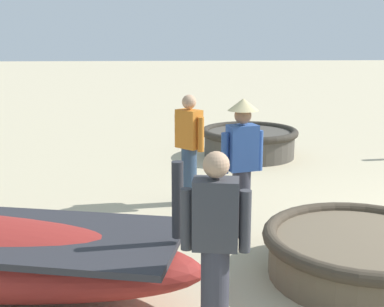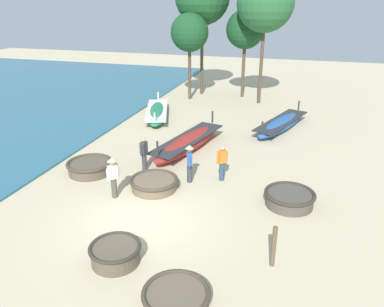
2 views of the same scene
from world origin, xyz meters
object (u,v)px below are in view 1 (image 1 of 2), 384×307
object	(u,v)px
fisherman_by_coracle	(242,159)
fisherman_hauling	(189,147)
coracle_far_right	(361,252)
coracle_nearest	(249,141)
fisherman_with_hat	(215,246)

from	to	relation	value
fisherman_by_coracle	fisherman_hauling	distance (m)	1.39
coracle_far_right	coracle_nearest	size ratio (longest dim) A/B	1.04
fisherman_hauling	coracle_far_right	bearing A→B (deg)	-147.08
coracle_far_right	fisherman_by_coracle	size ratio (longest dim) A/B	1.19
fisherman_by_coracle	fisherman_hauling	size ratio (longest dim) A/B	1.06
coracle_far_right	fisherman_by_coracle	distance (m)	1.73
fisherman_hauling	coracle_nearest	bearing A→B (deg)	-24.86
coracle_far_right	fisherman_hauling	size ratio (longest dim) A/B	1.26
coracle_far_right	fisherman_by_coracle	world-z (taller)	fisherman_by_coracle
coracle_far_right	fisherman_with_hat	xyz separation A→B (m)	(-1.10, 1.59, 0.57)
fisherman_with_hat	fisherman_by_coracle	bearing A→B (deg)	-13.41
fisherman_with_hat	coracle_nearest	bearing A→B (deg)	-11.65
coracle_far_right	coracle_nearest	world-z (taller)	coracle_nearest
coracle_nearest	fisherman_hauling	bearing A→B (deg)	155.14
coracle_far_right	fisherman_hauling	world-z (taller)	fisherman_hauling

